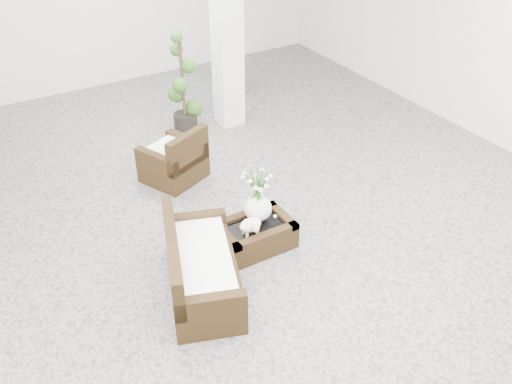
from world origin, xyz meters
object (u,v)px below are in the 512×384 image
coffee_table (255,236)px  topiary (183,82)px  armchair (172,154)px  loveseat (202,261)px

coffee_table → topiary: size_ratio=0.55×
armchair → topiary: size_ratio=0.49×
topiary → coffee_table: bearing=-100.4°
coffee_table → loveseat: size_ratio=0.59×
armchair → coffee_table: bearing=72.5°
armchair → loveseat: size_ratio=0.54×
coffee_table → armchair: bearing=96.2°
loveseat → topiary: (1.49, 3.67, 0.42)m
coffee_table → topiary: bearing=79.6°
armchair → topiary: bearing=-144.8°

